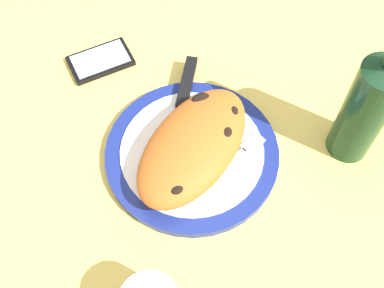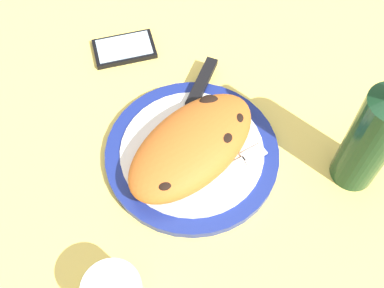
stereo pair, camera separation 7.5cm
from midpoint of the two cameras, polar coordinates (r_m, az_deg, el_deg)
ground_plane at (r=79.54cm, az=2.69°, el=-2.19°), size 150.00×150.00×3.00cm
plate at (r=77.46cm, az=2.76°, el=-1.35°), size 28.23×28.23×1.84cm
calzone at (r=73.61cm, az=2.90°, el=-0.45°), size 26.22×17.62×5.91cm
fork at (r=75.57cm, az=7.48°, el=-2.88°), size 15.94×2.61×0.40cm
knife at (r=81.75cm, az=2.99°, el=5.38°), size 21.95×15.79×1.20cm
smartphone at (r=91.38cm, az=-5.74°, el=11.10°), size 12.92×10.18×1.16cm
wine_bottle at (r=73.19cm, az=23.65°, el=0.62°), size 6.92×6.92×27.59cm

